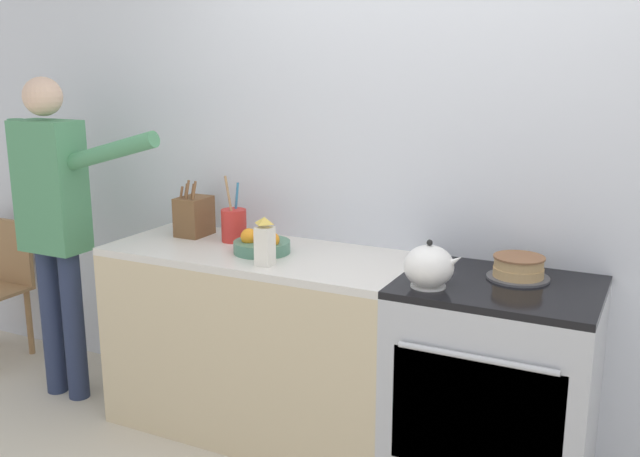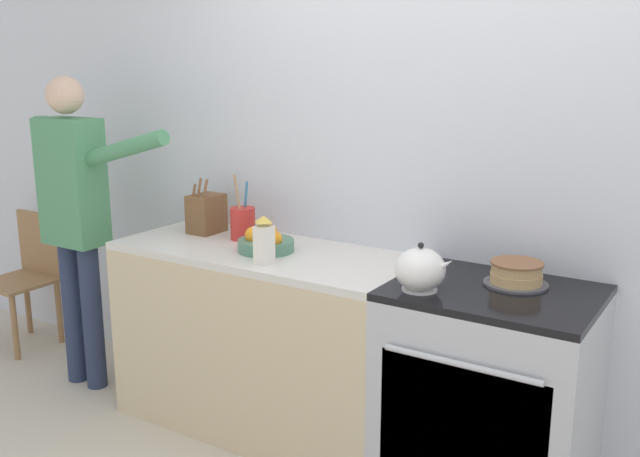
# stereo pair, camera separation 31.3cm
# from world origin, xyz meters

# --- Properties ---
(wall_back) EXTENTS (8.00, 0.04, 2.60)m
(wall_back) POSITION_xyz_m (0.00, 0.65, 1.30)
(wall_back) COLOR silver
(wall_back) RESTS_ON ground_plane
(counter_cabinet) EXTENTS (1.46, 0.63, 0.91)m
(counter_cabinet) POSITION_xyz_m (-0.76, 0.31, 0.45)
(counter_cabinet) COLOR beige
(counter_cabinet) RESTS_ON ground_plane
(stove_range) EXTENTS (0.80, 0.66, 0.91)m
(stove_range) POSITION_xyz_m (0.37, 0.31, 0.45)
(stove_range) COLOR #B7BABF
(stove_range) RESTS_ON ground_plane
(layer_cake) EXTENTS (0.26, 0.26, 0.10)m
(layer_cake) POSITION_xyz_m (0.42, 0.41, 0.95)
(layer_cake) COLOR #4C4C51
(layer_cake) RESTS_ON stove_range
(tea_kettle) EXTENTS (0.24, 0.20, 0.19)m
(tea_kettle) POSITION_xyz_m (0.12, 0.14, 0.99)
(tea_kettle) COLOR white
(tea_kettle) RESTS_ON stove_range
(knife_block) EXTENTS (0.14, 0.18, 0.29)m
(knife_block) POSITION_xyz_m (-1.21, 0.43, 1.01)
(knife_block) COLOR brown
(knife_block) RESTS_ON counter_cabinet
(utensil_crock) EXTENTS (0.12, 0.12, 0.33)m
(utensil_crock) POSITION_xyz_m (-0.96, 0.42, 0.99)
(utensil_crock) COLOR red
(utensil_crock) RESTS_ON counter_cabinet
(fruit_bowl) EXTENTS (0.26, 0.26, 0.12)m
(fruit_bowl) POSITION_xyz_m (-0.73, 0.29, 0.95)
(fruit_bowl) COLOR #4C7F66
(fruit_bowl) RESTS_ON counter_cabinet
(milk_carton) EXTENTS (0.07, 0.07, 0.22)m
(milk_carton) POSITION_xyz_m (-0.61, 0.12, 1.01)
(milk_carton) COLOR white
(milk_carton) RESTS_ON counter_cabinet
(person_baker) EXTENTS (0.95, 0.20, 1.70)m
(person_baker) POSITION_xyz_m (-1.88, 0.14, 1.02)
(person_baker) COLOR #283351
(person_baker) RESTS_ON ground_plane
(dining_chair) EXTENTS (0.40, 0.40, 0.84)m
(dining_chair) POSITION_xyz_m (-2.67, 0.38, 0.48)
(dining_chair) COLOR #997047
(dining_chair) RESTS_ON ground_plane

